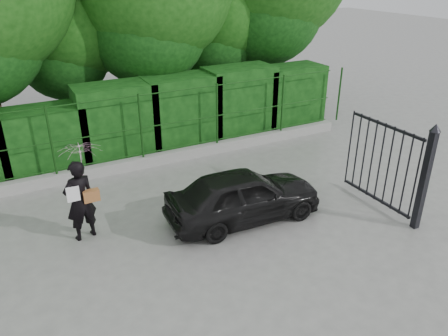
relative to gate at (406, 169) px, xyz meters
name	(u,v)px	position (x,y,z in m)	size (l,w,h in m)	color
ground	(198,257)	(-4.60, 0.72, -1.19)	(80.00, 80.00, 0.00)	gray
kerb	(130,165)	(-4.60, 5.22, -1.04)	(14.00, 0.25, 0.30)	#9E9E99
fence	(134,127)	(-4.38, 5.22, 0.01)	(14.13, 0.06, 1.80)	#123D0F
hedge	(122,123)	(-4.45, 6.22, -0.15)	(14.20, 1.20, 2.26)	black
gate	(406,169)	(0.00, 0.00, 0.00)	(0.22, 2.33, 2.36)	black
woman	(81,180)	(-6.30, 2.47, 0.11)	(0.93, 0.86, 2.04)	black
car	(244,195)	(-3.10, 1.56, -0.60)	(1.39, 3.45, 1.17)	black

